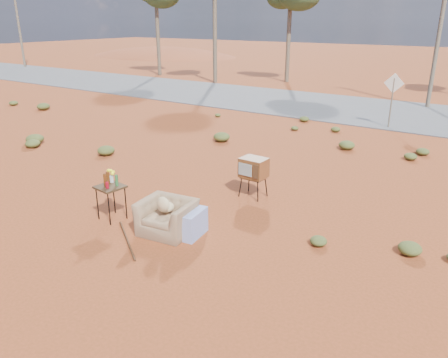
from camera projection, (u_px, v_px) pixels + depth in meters
The scene contains 11 objects.
ground at pixel (167, 230), 9.26m from camera, with size 140.00×140.00×0.00m, color #923A1D.
highway at pixel (372, 111), 20.94m from camera, with size 140.00×7.00×0.04m, color #565659.
dirt_mound at pixel (163, 56), 51.40m from camera, with size 26.00×18.00×2.00m, color brown.
armchair at pixel (171, 214), 8.99m from camera, with size 1.34×0.97×0.94m.
tv_unit at pixel (254, 168), 10.74m from camera, with size 0.65×0.53×1.01m.
side_table at pixel (110, 184), 9.54m from camera, with size 0.61×0.61×1.10m.
rusty_bar at pixel (127, 240), 8.80m from camera, with size 0.05×0.05×1.71m, color #442512.
road_sign at pixel (393, 91), 17.30m from camera, with size 0.78×0.06×2.19m.
utility_pole_west at pixel (18, 19), 38.14m from camera, with size 1.40×0.20×8.00m.
utility_pole_center at pixel (441, 20), 20.41m from camera, with size 1.40×0.20×8.00m.
scrub_patch at pixel (243, 163), 13.08m from camera, with size 17.49×8.07×0.33m.
Camera 1 is at (5.62, -6.23, 4.23)m, focal length 35.00 mm.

